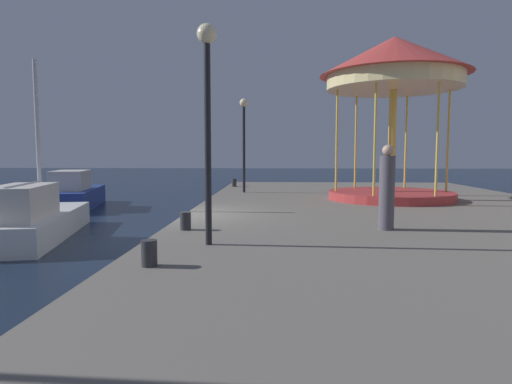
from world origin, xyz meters
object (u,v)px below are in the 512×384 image
bollard_north (234,183)px  person_mid_promenade (387,190)px  carousel (394,77)px  sailboat_white (34,219)px  lamp_post_near_edge (207,94)px  lamp_post_mid_promenade (244,128)px  bollard_south (149,253)px  bollard_center (186,221)px  motorboat_blue (73,194)px

bollard_north → person_mid_promenade: 13.21m
carousel → bollard_north: carousel is taller
sailboat_white → lamp_post_near_edge: 7.67m
lamp_post_near_edge → lamp_post_mid_promenade: (-0.16, 10.89, 0.01)m
carousel → lamp_post_near_edge: bearing=-123.6°
carousel → bollard_south: size_ratio=14.67×
lamp_post_near_edge → bollard_center: bearing=116.4°
lamp_post_mid_promenade → bollard_center: (-0.61, -9.36, -2.58)m
carousel → lamp_post_near_edge: 10.01m
carousel → lamp_post_near_edge: size_ratio=1.46×
motorboat_blue → lamp_post_mid_promenade: lamp_post_mid_promenade is taller
bollard_south → motorboat_blue: bearing=119.5°
lamp_post_mid_promenade → bollard_north: bearing=103.0°
bollard_north → person_mid_promenade: bearing=-69.5°
sailboat_white → bollard_center: size_ratio=14.95×
bollard_center → lamp_post_near_edge: bearing=-63.6°
bollard_north → bollard_south: (0.25, -15.74, 0.00)m
person_mid_promenade → bollard_center: bearing=-176.9°
sailboat_white → carousel: 12.78m
sailboat_white → bollard_north: bearing=64.2°
bollard_north → lamp_post_mid_promenade: bearing=-77.0°
carousel → bollard_center: size_ratio=14.67×
lamp_post_near_edge → lamp_post_mid_promenade: size_ratio=1.00×
carousel → lamp_post_mid_promenade: bearing=154.6°
bollard_center → lamp_post_mid_promenade: bearing=86.3°
carousel → sailboat_white: bearing=-160.0°
carousel → lamp_post_near_edge: (-5.47, -8.22, -1.65)m
bollard_south → person_mid_promenade: (4.37, 3.38, 0.69)m
lamp_post_near_edge → bollard_north: (-0.90, 14.14, -2.57)m
sailboat_white → bollard_north: sailboat_white is taller
bollard_south → person_mid_promenade: bearing=37.7°
lamp_post_near_edge → lamp_post_mid_promenade: 10.89m
motorboat_blue → bollard_north: bearing=20.9°
motorboat_blue → person_mid_promenade: bearing=-39.4°
motorboat_blue → sailboat_white: bearing=-72.5°
bollard_center → person_mid_promenade: 4.53m
lamp_post_near_edge → bollard_center: size_ratio=10.05×
person_mid_promenade → motorboat_blue: bearing=140.6°
motorboat_blue → carousel: bearing=-13.3°
sailboat_white → bollard_south: bearing=-48.5°
carousel → lamp_post_near_edge: carousel is taller
motorboat_blue → bollard_south: 14.96m
person_mid_promenade → sailboat_white: bearing=165.9°
person_mid_promenade → lamp_post_mid_promenade: bearing=113.0°
lamp_post_near_edge → bollard_south: lamp_post_near_edge is taller
motorboat_blue → lamp_post_near_edge: bearing=-54.9°
motorboat_blue → bollard_south: bearing=-60.5°
bollard_north → bollard_south: 15.74m
bollard_north → bollard_center: size_ratio=1.00×
motorboat_blue → carousel: (13.49, -3.20, 4.59)m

